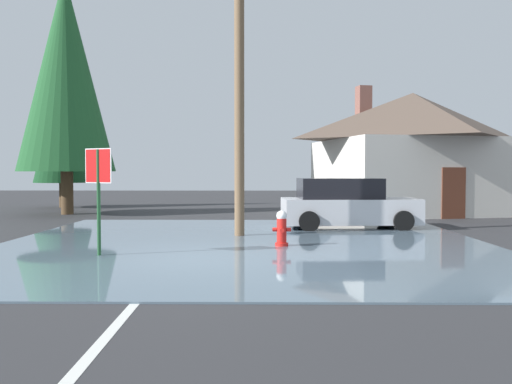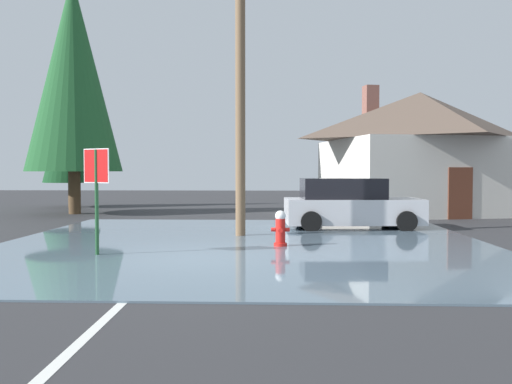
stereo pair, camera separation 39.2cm
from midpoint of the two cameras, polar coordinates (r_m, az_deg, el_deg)
name	(u,v)px [view 2 (the right image)]	position (r m, az deg, el deg)	size (l,w,h in m)	color
ground_plane	(196,262)	(11.64, -5.28, -7.26)	(80.00, 80.00, 0.10)	#2D2D30
flood_puddle	(244,243)	(14.06, -0.42, -5.33)	(12.38, 12.75, 0.03)	slate
lane_stop_bar	(164,275)	(10.01, -8.50, -8.53)	(3.69, 0.30, 0.01)	silver
lane_center_stripe	(95,328)	(6.88, -14.81, -13.57)	(3.53, 0.14, 0.01)	silver
stop_sign_near	(96,179)	(12.32, -15.44, 1.29)	(0.67, 0.37, 2.35)	#1E4C28
fire_hydrant	(280,229)	(13.34, 3.41, -3.90)	(0.45, 0.39, 0.90)	red
utility_pole	(240,76)	(15.66, -0.92, 12.03)	(1.60, 0.28, 8.71)	brown
house	(420,150)	(25.38, 17.12, 4.17)	(9.28, 8.74, 5.75)	beige
parked_car	(350,205)	(17.84, 10.38, -1.31)	(4.41, 2.29, 1.63)	silver
pine_tree_tall_left	(71,126)	(29.57, -18.39, 6.56)	(2.83, 2.83, 7.06)	#4C3823
pine_tree_mid_left	(73,74)	(25.16, -18.11, 11.61)	(4.09, 4.09, 10.22)	#4C3823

